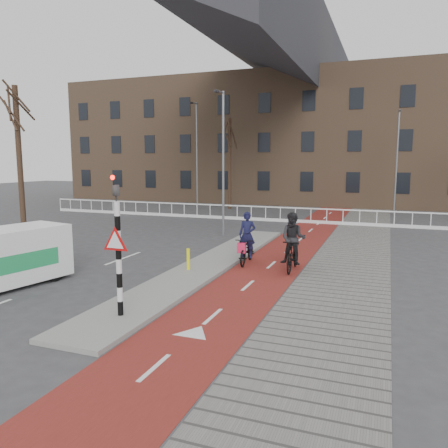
% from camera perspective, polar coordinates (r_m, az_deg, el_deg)
% --- Properties ---
extents(ground, '(120.00, 120.00, 0.00)m').
position_cam_1_polar(ground, '(12.92, -6.06, -9.70)').
color(ground, '#38383A').
rests_on(ground, ground).
extents(bike_lane, '(2.50, 60.00, 0.01)m').
position_cam_1_polar(bike_lane, '(21.72, 9.50, -2.39)').
color(bike_lane, maroon).
rests_on(bike_lane, ground).
extents(sidewalk, '(3.00, 60.00, 0.01)m').
position_cam_1_polar(sidewalk, '(21.38, 16.89, -2.81)').
color(sidewalk, slate).
rests_on(sidewalk, ground).
extents(curb_island, '(1.80, 16.00, 0.12)m').
position_cam_1_polar(curb_island, '(16.69, -2.03, -5.32)').
color(curb_island, gray).
rests_on(curb_island, ground).
extents(traffic_signal, '(0.80, 0.80, 3.68)m').
position_cam_1_polar(traffic_signal, '(11.04, -13.72, -2.33)').
color(traffic_signal, black).
rests_on(traffic_signal, curb_island).
extents(bollard, '(0.12, 0.12, 0.76)m').
position_cam_1_polar(bollard, '(15.67, -4.69, -4.58)').
color(bollard, '#F5F10D').
rests_on(bollard, curb_island).
extents(cyclist_near, '(0.83, 2.00, 2.02)m').
position_cam_1_polar(cyclist_near, '(16.96, 3.03, -2.93)').
color(cyclist_near, black).
rests_on(cyclist_near, bike_lane).
extents(cyclist_far, '(0.93, 2.01, 2.13)m').
position_cam_1_polar(cyclist_far, '(15.97, 9.00, -2.98)').
color(cyclist_far, black).
rests_on(cyclist_far, bike_lane).
extents(railing, '(28.00, 0.10, 0.99)m').
position_cam_1_polar(railing, '(30.12, -0.07, 1.25)').
color(railing, silver).
rests_on(railing, ground).
extents(townhouse_row, '(46.00, 10.00, 15.90)m').
position_cam_1_polar(townhouse_row, '(43.98, 9.57, 13.14)').
color(townhouse_row, '#7F6047').
rests_on(townhouse_row, ground).
extents(tree_left, '(0.28, 0.28, 7.76)m').
position_cam_1_polar(tree_left, '(25.08, -25.13, 7.25)').
color(tree_left, black).
rests_on(tree_left, ground).
extents(tree_mid, '(0.27, 0.27, 7.43)m').
position_cam_1_polar(tree_mid, '(36.44, 0.74, 7.83)').
color(tree_mid, black).
rests_on(tree_mid, ground).
extents(streetlight_near, '(0.12, 0.12, 7.54)m').
position_cam_1_polar(streetlight_near, '(23.19, -0.09, 7.74)').
color(streetlight_near, slate).
rests_on(streetlight_near, ground).
extents(streetlight_left, '(0.12, 0.12, 8.65)m').
position_cam_1_polar(streetlight_left, '(36.33, -3.56, 8.78)').
color(streetlight_left, slate).
rests_on(streetlight_left, ground).
extents(streetlight_right, '(0.12, 0.12, 7.57)m').
position_cam_1_polar(streetlight_right, '(34.34, 21.63, 7.36)').
color(streetlight_right, slate).
rests_on(streetlight_right, ground).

